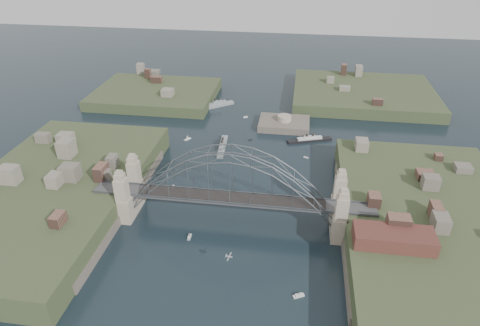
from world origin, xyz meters
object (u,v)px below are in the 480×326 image
Objects in this scene: fort_island at (284,128)px; naval_cruiser_near at (223,146)px; bridge at (231,186)px; ocean_liner at (310,140)px; wharf_shed at (394,238)px; naval_cruiser_far at (217,105)px.

fort_island is 33.23m from naval_cruiser_near.
ocean_liner is at bearing 67.91° from bridge.
wharf_shed is 74.87m from ocean_liner.
bridge is at bearing -99.73° from fort_island.
ocean_liner is (34.57, 11.00, -0.13)m from naval_cruiser_near.
bridge is 49.05m from naval_cruiser_near.
wharf_shed reaches higher than ocean_liner.
naval_cruiser_near is at bearing -162.34° from ocean_liner.
naval_cruiser_far reaches higher than naval_cruiser_near.
wharf_shed is 1.08× the size of ocean_liner.
naval_cruiser_far is at bearing 151.08° from fort_island.
naval_cruiser_near is (-11.29, 46.33, -11.47)m from bridge.
naval_cruiser_far is at bearing 145.20° from ocean_liner.
wharf_shed is 82.35m from naval_cruiser_near.
bridge reaches higher than wharf_shed.
fort_island is 1.19× the size of ocean_liner.
wharf_shed is (32.00, -84.00, 10.34)m from fort_island.
bridge is at bearing -112.09° from ocean_liner.
ocean_liner is at bearing 17.66° from naval_cruiser_near.
ocean_liner is (45.10, -31.35, -0.22)m from naval_cruiser_far.
wharf_shed reaches higher than fort_island.
bridge is 92.04m from naval_cruiser_far.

